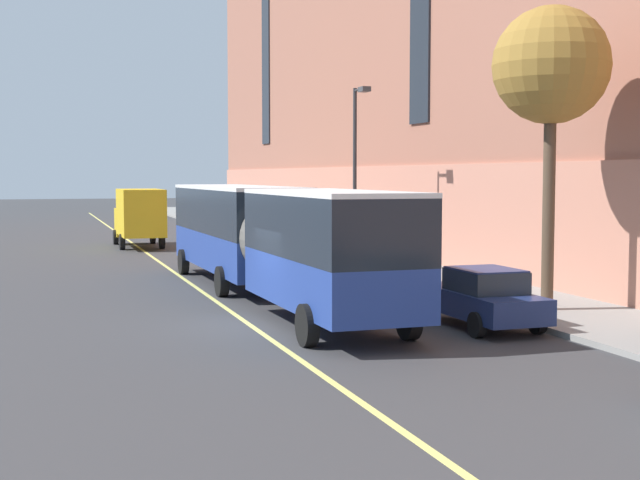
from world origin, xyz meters
The scene contains 12 objects.
ground_plane centered at (0.00, 0.00, 0.00)m, with size 260.00×260.00×0.00m, color #38383A.
sidewalk centered at (8.75, 3.00, 0.07)m, with size 4.24×160.00×0.15m, color gray.
city_bus centered at (1.52, 4.61, 2.07)m, with size 3.22×19.33×3.56m.
parked_car_white_0 centered at (5.40, 32.81, 0.78)m, with size 1.99×4.26×1.56m.
parked_car_navy_1 centered at (5.48, -2.26, 0.78)m, with size 1.96×4.34×1.56m.
parked_car_silver_2 centered at (5.51, 23.86, 0.78)m, with size 2.03×4.74×1.56m.
parked_car_darkgray_5 centered at (5.55, 9.75, 0.78)m, with size 2.01×4.46×1.56m.
parked_car_red_6 centered at (5.47, 17.06, 0.78)m, with size 1.99×4.69×1.56m.
box_truck centered at (-0.13, 26.30, 1.78)m, with size 2.36×6.54×3.19m.
street_tree_mid_block centered at (8.25, -0.91, 6.93)m, with size 3.28×3.28×8.50m.
street_lamp centered at (7.23, 12.02, 4.64)m, with size 0.36×1.48×7.40m.
lane_centerline centered at (-0.18, 3.00, 0.00)m, with size 0.16×140.00×0.01m, color #E0D66B.
Camera 1 is at (-5.52, -22.79, 3.96)m, focal length 50.00 mm.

